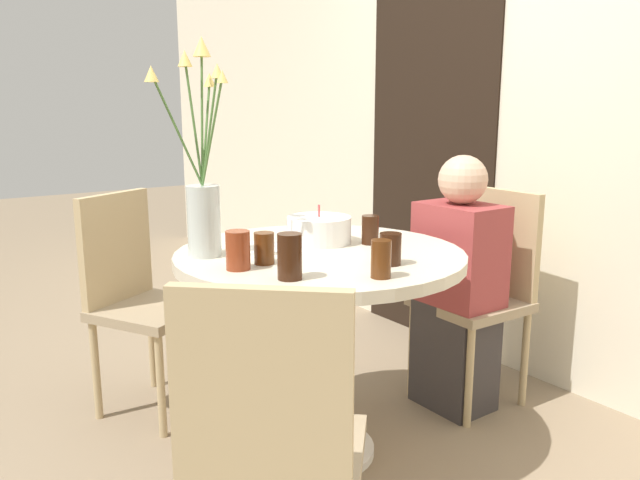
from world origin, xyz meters
name	(u,v)px	position (x,y,z in m)	size (l,w,h in m)	color
ground_plane	(320,452)	(0.00, 0.00, 0.00)	(16.00, 16.00, 0.00)	#89755B
wall_back	(547,101)	(0.00, 1.25, 1.30)	(8.00, 0.05, 2.60)	beige
doorway_panel	(429,154)	(-0.69, 1.22, 1.02)	(0.90, 0.01, 2.05)	black
dining_table	(320,291)	(0.00, 0.00, 0.63)	(1.02, 1.02, 0.78)	beige
chair_left_flank	(484,283)	(0.03, 0.85, 0.53)	(0.41, 0.41, 0.93)	#9E896B
chair_far_back	(137,289)	(-0.75, -0.40, 0.53)	(0.54, 0.54, 0.93)	#9E896B
chair_right_flank	(272,444)	(0.63, -0.58, 0.53)	(0.57, 0.57, 0.93)	#9E896B
birthday_cake	(319,230)	(-0.12, 0.08, 0.83)	(0.24, 0.24, 0.14)	white
flower_vase	(202,191)	(-0.18, -0.36, 1.00)	(0.21, 0.26, 0.72)	silver
side_plate	(261,248)	(-0.14, -0.15, 0.78)	(0.20, 0.20, 0.01)	white
drink_glass_0	(370,230)	(0.01, 0.22, 0.83)	(0.06, 0.06, 0.11)	#33190C
drink_glass_1	(381,259)	(0.39, -0.06, 0.84)	(0.06, 0.06, 0.11)	#51280F
drink_glass_2	(238,250)	(0.06, -0.35, 0.84)	(0.08, 0.08, 0.12)	maroon
drink_glass_3	(390,249)	(0.29, 0.07, 0.83)	(0.07, 0.07, 0.10)	#33190C
drink_glass_4	(290,256)	(0.24, -0.28, 0.85)	(0.07, 0.07, 0.14)	#33190C
drink_glass_5	(264,248)	(0.04, -0.25, 0.83)	(0.07, 0.07, 0.10)	#51280F
person_boy	(458,292)	(0.02, 0.70, 0.51)	(0.34, 0.24, 1.09)	#383333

